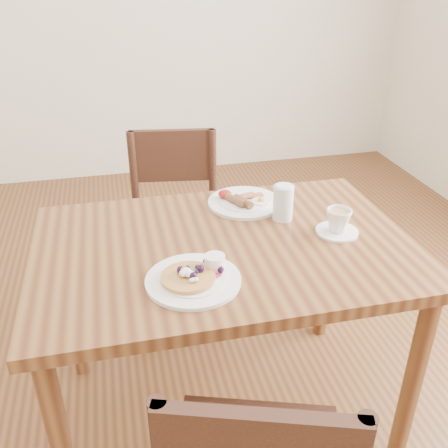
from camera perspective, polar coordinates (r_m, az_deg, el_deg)
The scene contains 7 objects.
ground at distance 2.07m, azimuth -0.00°, elevation -20.33°, with size 5.00×5.00×0.00m, color #543118.
dining_table at distance 1.64m, azimuth -0.00°, elevation -5.19°, with size 1.20×0.80×0.75m.
chair_far at distance 2.27m, azimuth -5.59°, elevation 0.26°, with size 0.48×0.48×0.88m.
pancake_plate at distance 1.41m, azimuth -3.39°, elevation -6.09°, with size 0.27×0.27×0.06m.
breakfast_plate at distance 1.83m, azimuth 2.24°, elevation 2.60°, with size 0.27×0.27×0.04m.
teacup_saucer at distance 1.67m, azimuth 12.90°, elevation 0.17°, with size 0.14×0.14×0.09m.
water_glass at distance 1.72m, azimuth 6.78°, elevation 2.44°, with size 0.07×0.07×0.12m, color silver.
Camera 1 is at (-0.31, -1.33, 1.56)m, focal length 40.00 mm.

